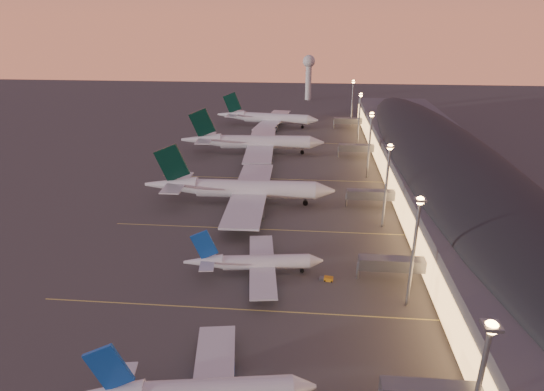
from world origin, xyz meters
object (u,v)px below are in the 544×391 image
(airliner_narrow_north, at_px, (254,262))
(airliner_wide_near, at_px, (239,189))
(radar_tower, at_px, (309,70))
(airliner_wide_far, at_px, (267,118))
(baggage_tug_c, at_px, (327,279))
(airliner_wide_mid, at_px, (253,142))

(airliner_narrow_north, relative_size, airliner_wide_near, 0.54)
(radar_tower, bearing_deg, airliner_narrow_north, -92.12)
(airliner_wide_near, bearing_deg, airliner_wide_far, 89.82)
(airliner_narrow_north, bearing_deg, baggage_tug_c, -12.42)
(airliner_wide_far, bearing_deg, airliner_narrow_north, -77.79)
(radar_tower, distance_m, baggage_tug_c, 252.63)
(airliner_narrow_north, bearing_deg, airliner_wide_mid, 89.97)
(airliner_wide_near, bearing_deg, airliner_narrow_north, -77.79)
(airliner_wide_near, relative_size, radar_tower, 1.98)
(airliner_wide_far, height_order, baggage_tug_c, airliner_wide_far)
(airliner_wide_far, distance_m, radar_tower, 95.14)
(airliner_wide_near, xyz_separation_m, radar_tower, (19.83, 205.77, 16.57))
(airliner_narrow_north, xyz_separation_m, airliner_wide_mid, (-13.76, 103.93, 2.24))
(airliner_wide_near, bearing_deg, baggage_tug_c, -59.40)
(radar_tower, bearing_deg, airliner_wide_near, -95.50)
(airliner_narrow_north, xyz_separation_m, baggage_tug_c, (17.85, -1.51, -2.73))
(airliner_wide_far, xyz_separation_m, radar_tower, (21.89, 91.01, 17.00))
(radar_tower, bearing_deg, baggage_tug_c, -88.05)
(airliner_wide_near, relative_size, airliner_wide_mid, 0.98)
(airliner_wide_far, height_order, radar_tower, radar_tower)
(airliner_wide_near, distance_m, airliner_wide_mid, 59.72)
(airliner_wide_mid, xyz_separation_m, radar_tower, (23.02, 146.14, 16.46))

